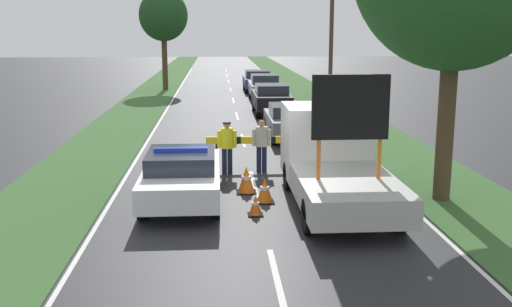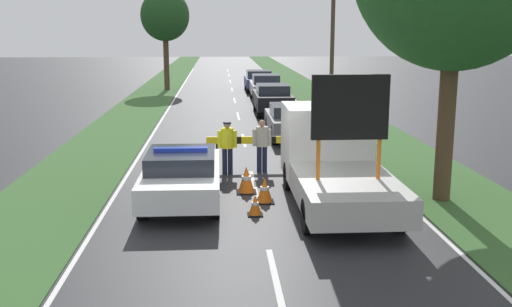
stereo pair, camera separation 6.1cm
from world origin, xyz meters
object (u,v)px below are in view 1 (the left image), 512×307
Objects in this scene: work_truck at (333,158)px; traffic_cone_behind_barrier at (265,190)px; traffic_cone_centre_front at (171,165)px; queued_car_suv_grey at (289,120)px; police_officer at (227,143)px; road_barrier at (258,142)px; queued_car_sedan_black at (271,98)px; police_car at (182,175)px; traffic_cone_near_truck at (314,151)px; roadside_tree_near_left at (163,16)px; traffic_cone_near_police at (255,205)px; queued_car_hatch_blue at (257,80)px; utility_pole at (331,46)px; pedestrian_civilian at (262,142)px; queued_car_sedan_silver at (264,87)px; traffic_cone_lane_edge at (246,180)px.

traffic_cone_behind_barrier is at bearing 6.94° from work_truck.
traffic_cone_centre_front is 0.17× the size of queued_car_suv_grey.
work_truck is 3.96m from police_officer.
queued_car_sedan_black is (1.50, 11.96, -0.01)m from road_barrier.
traffic_cone_behind_barrier is 0.15× the size of queued_car_sedan_black.
police_officer is (1.19, 2.90, 0.25)m from police_car.
roadside_tree_near_left is at bearing 106.44° from traffic_cone_near_truck.
roadside_tree_near_left is at bearing 98.66° from traffic_cone_near_police.
police_car is 1.02× the size of queued_car_hatch_blue.
queued_car_sedan_black is at bearing 159.40° from utility_pole.
police_car is 1.07× the size of queued_car_suv_grey.
utility_pole reaches higher than police_car.
queued_car_hatch_blue is (-0.05, 18.32, 0.05)m from queued_car_suv_grey.
queued_car_hatch_blue reaches higher than traffic_cone_behind_barrier.
queued_car_suv_grey is at bearing 90.73° from queued_car_sedan_black.
utility_pole is (4.26, 11.53, 2.51)m from pedestrian_civilian.
queued_car_hatch_blue is (1.66, 27.31, 0.46)m from traffic_cone_behind_barrier.
queued_car_suv_grey is 6.89m from queued_car_sedan_black.
work_truck is 11.41× the size of traffic_cone_near_police.
police_officer is at bearing 98.06° from traffic_cone_near_police.
traffic_cone_centre_front is 0.10× the size of roadside_tree_near_left.
roadside_tree_near_left is at bearing 124.08° from utility_pole.
traffic_cone_centre_front is (-2.25, 3.87, 0.11)m from traffic_cone_near_police.
queued_car_sedan_silver reaches higher than traffic_cone_centre_front.
work_truck reaches higher than queued_car_suv_grey.
traffic_cone_lane_edge is (0.47, -2.13, -0.60)m from police_officer.
utility_pole reaches higher than traffic_cone_centre_front.
traffic_cone_behind_barrier is (-1.74, -0.12, -0.79)m from work_truck.
police_car is 1.86m from traffic_cone_lane_edge.
pedestrian_civilian is (-1.58, 3.18, -0.17)m from work_truck.
queued_car_suv_grey is (-0.39, 3.88, 0.47)m from traffic_cone_near_truck.
police_officer is at bearing -114.35° from utility_pole.
road_barrier is at bearing 58.02° from police_car.
traffic_cone_behind_barrier is at bearing -80.43° from roadside_tree_near_left.
pedestrian_civilian reaches higher than traffic_cone_behind_barrier.
traffic_cone_near_police is (-0.47, -4.34, -0.69)m from pedestrian_civilian.
roadside_tree_near_left is at bearing 99.04° from traffic_cone_lane_edge.
queued_car_sedan_black is (2.03, 14.93, 0.46)m from traffic_cone_lane_edge.
roadside_tree_near_left is (-4.49, 29.51, 4.91)m from traffic_cone_near_police.
traffic_cone_near_truck is (1.98, 1.19, -0.56)m from road_barrier.
police_officer is 2.22× the size of traffic_cone_lane_edge.
police_car is at bearing 145.34° from traffic_cone_near_police.
traffic_cone_centre_front is (-0.48, 2.65, -0.34)m from police_car.
traffic_cone_behind_barrier is 15.78m from utility_pole.
traffic_cone_near_truck is 0.12× the size of queued_car_suv_grey.
pedestrian_civilian is at bearing 9.74° from traffic_cone_centre_front.
road_barrier reaches higher than traffic_cone_near_police.
roadside_tree_near_left reaches higher than queued_car_suv_grey.
queued_car_sedan_silver is (2.62, 18.84, -0.14)m from police_officer.
queued_car_sedan_black reaches higher than traffic_cone_near_truck.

